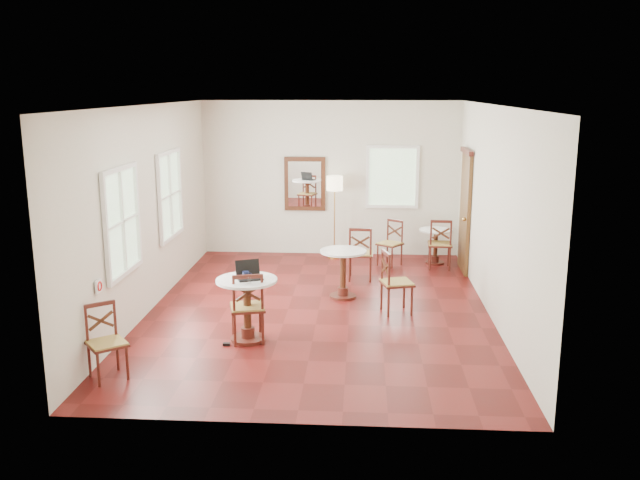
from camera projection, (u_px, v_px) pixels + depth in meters
The scene contains 17 objects.
ground at pixel (319, 310), 10.04m from camera, with size 7.00×7.00×0.00m, color #57100E.
room_shell at pixel (316, 181), 9.89m from camera, with size 5.02×7.02×3.01m.
cafe_table_near at pixel (247, 303), 8.71m from camera, with size 0.79×0.79×0.84m.
cafe_table_mid at pixel (343, 268), 10.52m from camera, with size 0.73×0.73×0.77m.
cafe_table_back at pixel (436, 242), 12.59m from camera, with size 0.62×0.62×0.65m.
chair_near_a at pixel (247, 307), 8.68m from camera, with size 0.53×0.53×0.95m.
chair_near_b at pixel (106, 342), 7.60m from camera, with size 0.56×0.56×0.86m.
chair_mid_a at pixel (360, 253), 11.51m from camera, with size 0.44×0.44×0.94m.
chair_mid_b at pixel (395, 282), 9.81m from camera, with size 0.53×0.53×0.93m.
chair_back_a at pixel (440, 244), 12.22m from camera, with size 0.45×0.45×0.93m.
chair_back_b at pixel (391, 243), 12.46m from camera, with size 0.54×0.54×0.85m.
floor_lamp at pixel (335, 189), 12.80m from camera, with size 0.31×0.31×1.60m.
laptop at pixel (249, 274), 8.66m from camera, with size 0.39×0.37×0.23m.
mouse at pixel (249, 278), 8.62m from camera, with size 0.09×0.06×0.03m, color black.
navy_mug at pixel (246, 275), 8.62m from camera, with size 0.13×0.09×0.10m.
water_glass at pixel (249, 280), 8.42m from camera, with size 0.05×0.05×0.09m, color white.
power_adapter at pixel (227, 344), 8.64m from camera, with size 0.09×0.05×0.04m, color black.
Camera 1 is at (0.63, -9.53, 3.24)m, focal length 37.76 mm.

